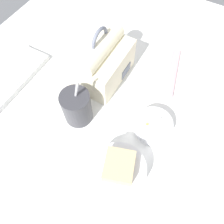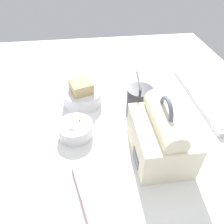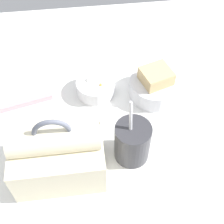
{
  "view_description": "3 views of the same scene",
  "coord_description": "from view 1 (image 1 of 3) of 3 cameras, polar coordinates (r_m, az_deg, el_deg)",
  "views": [
    {
      "loc": [
        -23.9,
        -16.9,
        58.96
      ],
      "look_at": [
        1.5,
        -2.72,
        7.0
      ],
      "focal_mm": 35.0,
      "sensor_mm": 36.0,
      "label": 1
    },
    {
      "loc": [
        51.6,
        -9.3,
        49.88
      ],
      "look_at": [
        1.5,
        -2.72,
        7.0
      ],
      "focal_mm": 35.0,
      "sensor_mm": 36.0,
      "label": 2
    },
    {
      "loc": [
        7.24,
        43.2,
        66.35
      ],
      "look_at": [
        1.5,
        -2.72,
        7.0
      ],
      "focal_mm": 50.0,
      "sensor_mm": 36.0,
      "label": 3
    }
  ],
  "objects": [
    {
      "name": "bento_bowl_snacks",
      "position": [
        0.62,
        10.6,
        -3.58
      ],
      "size": [
        10.34,
        10.34,
        4.99
      ],
      "color": "silver",
      "rests_on": "desk_surface"
    },
    {
      "name": "desk_surface",
      "position": [
        0.65,
        -2.74,
        -2.58
      ],
      "size": [
        140.0,
        110.0,
        2.0
      ],
      "color": "white",
      "rests_on": "ground"
    },
    {
      "name": "soup_cup",
      "position": [
        0.61,
        -9.19,
        1.4
      ],
      "size": [
        8.11,
        8.11,
        17.24
      ],
      "color": "#333338",
      "rests_on": "desk_surface"
    },
    {
      "name": "lunch_bag",
      "position": [
        0.68,
        -2.86,
        13.07
      ],
      "size": [
        19.3,
        14.22,
        18.64
      ],
      "color": "#EFE5C1",
      "rests_on": "desk_surface"
    },
    {
      "name": "chopstick_case",
      "position": [
        0.75,
        15.53,
        9.84
      ],
      "size": [
        19.83,
        6.93,
        1.6
      ],
      "color": "pink",
      "rests_on": "desk_surface"
    },
    {
      "name": "bento_bowl_sandwich",
      "position": [
        0.56,
        1.74,
        -14.9
      ],
      "size": [
        13.51,
        13.51,
        8.57
      ],
      "color": "silver",
      "rests_on": "desk_surface"
    }
  ]
}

